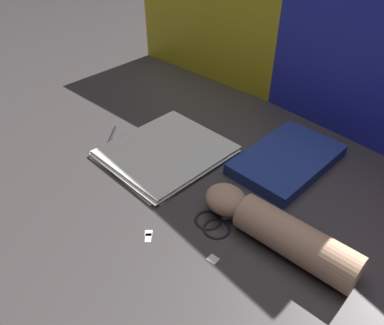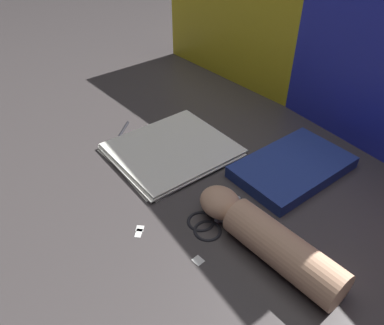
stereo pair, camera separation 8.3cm
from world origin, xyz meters
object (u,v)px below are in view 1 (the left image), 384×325
paper_stack (165,151)px  hand_forearm (278,230)px  scissors (219,220)px  book_closed (287,159)px

paper_stack → hand_forearm: size_ratio=0.92×
paper_stack → scissors: size_ratio=1.95×
paper_stack → scissors: paper_stack is taller
paper_stack → book_closed: book_closed is taller
book_closed → scissors: book_closed is taller
paper_stack → hand_forearm: (0.37, -0.04, 0.03)m
scissors → hand_forearm: 0.13m
scissors → hand_forearm: hand_forearm is taller
book_closed → hand_forearm: bearing=-60.8°
paper_stack → hand_forearm: bearing=-6.8°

